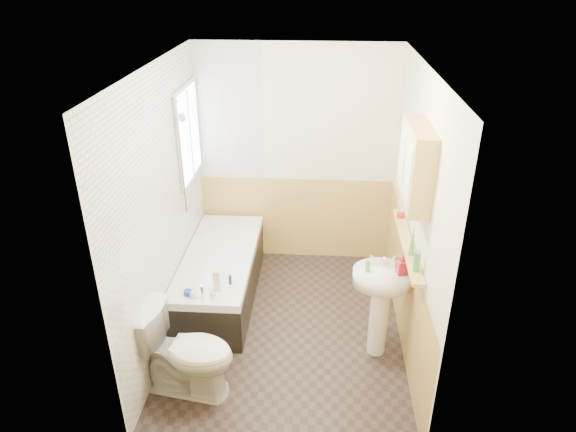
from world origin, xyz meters
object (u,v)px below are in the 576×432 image
at_px(toilet, 186,352).
at_px(medicine_cabinet, 416,165).
at_px(sink, 381,295).
at_px(bathtub, 221,275).
at_px(pine_shelf, 407,243).

height_order(toilet, medicine_cabinet, medicine_cabinet).
bearing_deg(sink, toilet, -159.19).
distance_m(bathtub, medicine_cabinet, 2.43).
distance_m(toilet, medicine_cabinet, 2.36).
height_order(bathtub, sink, sink).
xyz_separation_m(pine_shelf, medicine_cabinet, (-0.03, -0.11, 0.76)).
height_order(pine_shelf, medicine_cabinet, medicine_cabinet).
distance_m(pine_shelf, medicine_cabinet, 0.77).
height_order(bathtub, pine_shelf, pine_shelf).
distance_m(bathtub, sink, 1.77).
relative_size(bathtub, sink, 1.75).
bearing_deg(toilet, sink, -60.96).
bearing_deg(bathtub, pine_shelf, -18.68).
distance_m(toilet, pine_shelf, 2.05).
bearing_deg(toilet, medicine_cabinet, -61.92).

